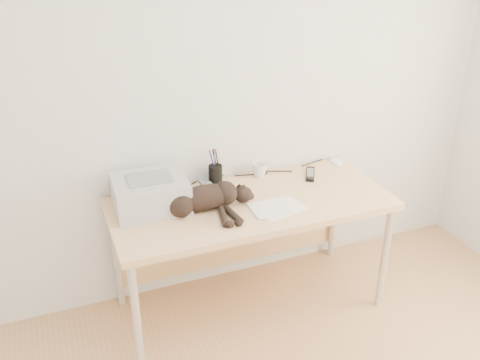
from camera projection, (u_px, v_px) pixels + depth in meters
name	position (u px, v px, depth m)	size (l,w,h in m)	color
wall_back	(228.00, 88.00, 3.09)	(3.50, 3.50, 0.00)	silver
desk	(245.00, 214.00, 3.17)	(1.60, 0.70, 0.74)	#E7C987
printer	(150.00, 193.00, 2.93)	(0.40, 0.35, 0.19)	#B0B1B5
papers	(278.00, 208.00, 2.96)	(0.31, 0.23, 0.01)	white
cat	(201.00, 200.00, 2.91)	(0.67, 0.30, 0.15)	black
mug	(259.00, 170.00, 3.30)	(0.10, 0.10, 0.09)	white
pen_cup	(215.00, 174.00, 3.22)	(0.08, 0.08, 0.21)	black
remote_grey	(208.00, 185.00, 3.19)	(0.06, 0.20, 0.02)	gray
remote_black	(310.00, 174.00, 3.33)	(0.05, 0.18, 0.02)	black
mouse	(336.00, 160.00, 3.50)	(0.07, 0.12, 0.04)	white
cable_tangle	(232.00, 177.00, 3.30)	(1.36, 0.07, 0.01)	black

